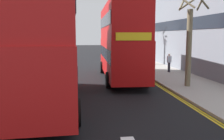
# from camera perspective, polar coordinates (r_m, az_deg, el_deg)

# --- Properties ---
(sidewalk_right) EXTENTS (4.00, 80.00, 0.14)m
(sidewalk_right) POSITION_cam_1_polar(r_m,az_deg,el_deg) (18.45, 16.76, -2.97)
(sidewalk_right) COLOR #9E9991
(sidewalk_right) RESTS_ON ground
(kerb_line_outer) EXTENTS (0.10, 56.00, 0.01)m
(kerb_line_outer) POSITION_cam_1_polar(r_m,az_deg,el_deg) (15.86, 12.74, -4.77)
(kerb_line_outer) COLOR yellow
(kerb_line_outer) RESTS_ON ground
(kerb_line_inner) EXTENTS (0.10, 56.00, 0.01)m
(kerb_line_inner) POSITION_cam_1_polar(r_m,az_deg,el_deg) (15.81, 12.19, -4.80)
(kerb_line_inner) COLOR yellow
(kerb_line_inner) RESTS_ON ground
(double_decker_bus_away) EXTENTS (3.09, 10.89, 5.64)m
(double_decker_bus_away) POSITION_cam_1_polar(r_m,az_deg,el_deg) (12.84, -14.09, 5.93)
(double_decker_bus_away) COLOR red
(double_decker_bus_away) RESTS_ON ground
(double_decker_bus_oncoming) EXTENTS (3.04, 10.88, 5.64)m
(double_decker_bus_oncoming) POSITION_cam_1_polar(r_m,az_deg,el_deg) (19.82, 1.98, 6.67)
(double_decker_bus_oncoming) COLOR #B20F0F
(double_decker_bus_oncoming) RESTS_ON ground
(pedestrian_far) EXTENTS (0.34, 0.22, 1.62)m
(pedestrian_far) POSITION_cam_1_polar(r_m,az_deg,el_deg) (23.32, 12.43, 1.61)
(pedestrian_far) COLOR #2D2D38
(pedestrian_far) RESTS_ON sidewalk_right
(street_tree_near) EXTENTS (1.63, 1.58, 5.53)m
(street_tree_near) POSITION_cam_1_polar(r_m,az_deg,el_deg) (29.56, 6.82, 6.25)
(street_tree_near) COLOR #6B6047
(street_tree_near) RESTS_ON sidewalk_right
(street_tree_mid) EXTENTS (1.87, 1.92, 5.92)m
(street_tree_mid) POSITION_cam_1_polar(r_m,az_deg,el_deg) (17.04, 16.64, 6.09)
(street_tree_mid) COLOR #6B6047
(street_tree_mid) RESTS_ON sidewalk_right
(street_tree_far) EXTENTS (1.57, 1.57, 5.46)m
(street_tree_far) POSITION_cam_1_polar(r_m,az_deg,el_deg) (39.46, 1.86, 6.64)
(street_tree_far) COLOR #6B6047
(street_tree_far) RESTS_ON sidewalk_right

